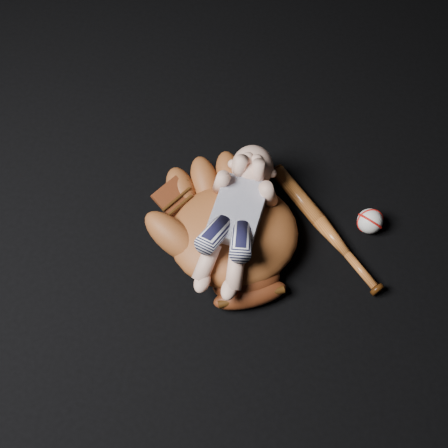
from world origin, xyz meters
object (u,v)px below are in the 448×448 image
object	(u,v)px
baseball_glove	(234,231)
baseball_bat	(325,228)
baseball	(370,221)
newborn_baby	(234,219)

from	to	relation	value
baseball_glove	baseball_bat	bearing A→B (deg)	-5.21
baseball_glove	baseball_bat	xyz separation A→B (m)	(0.23, 0.07, -0.05)
baseball_glove	baseball	xyz separation A→B (m)	(0.35, 0.09, -0.04)
baseball_glove	baseball_bat	world-z (taller)	baseball_glove
baseball	baseball_glove	bearing A→B (deg)	-165.04
baseball_glove	baseball	world-z (taller)	baseball_glove
baseball_glove	newborn_baby	world-z (taller)	newborn_baby
newborn_baby	baseball	bearing A→B (deg)	25.19
baseball_bat	baseball	size ratio (longest dim) A/B	6.55
baseball_glove	newborn_baby	distance (m)	0.06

